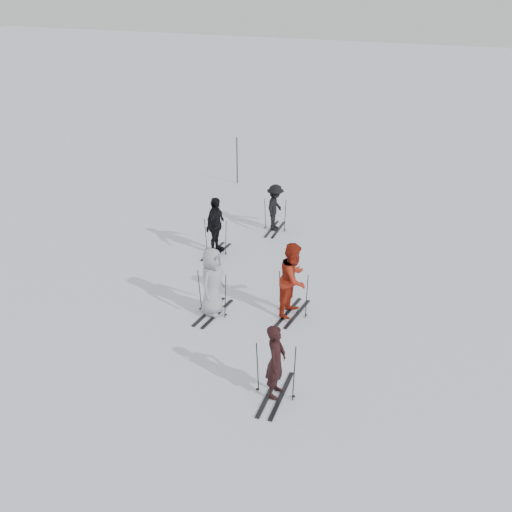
% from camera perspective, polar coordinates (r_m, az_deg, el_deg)
% --- Properties ---
extents(ground, '(120.00, 120.00, 0.00)m').
position_cam_1_polar(ground, '(17.28, -1.22, -4.31)').
color(ground, silver).
rests_on(ground, ground).
extents(skier_near_dark, '(0.44, 0.63, 1.67)m').
position_cam_1_polar(skier_near_dark, '(13.50, 1.77, -9.41)').
color(skier_near_dark, black).
rests_on(skier_near_dark, ground).
extents(skier_red, '(0.81, 1.01, 1.97)m').
position_cam_1_polar(skier_red, '(16.41, 3.36, -2.14)').
color(skier_red, maroon).
rests_on(skier_red, ground).
extents(skier_grey, '(0.63, 0.92, 1.82)m').
position_cam_1_polar(skier_grey, '(16.47, -3.93, -2.35)').
color(skier_grey, '#9CA1A5').
rests_on(skier_grey, ground).
extents(skier_uphill_left, '(0.48, 1.07, 1.80)m').
position_cam_1_polar(skier_uphill_left, '(19.96, -3.63, 2.68)').
color(skier_uphill_left, black).
rests_on(skier_uphill_left, ground).
extents(skier_uphill_far, '(0.65, 1.06, 1.58)m').
position_cam_1_polar(skier_uphill_far, '(21.69, 1.72, 4.28)').
color(skier_uphill_far, black).
rests_on(skier_uphill_far, ground).
extents(skis_near_dark, '(1.84, 1.06, 1.30)m').
position_cam_1_polar(skis_near_dark, '(13.60, 1.76, -10.05)').
color(skis_near_dark, black).
rests_on(skis_near_dark, ground).
extents(skis_red, '(1.73, 1.01, 1.22)m').
position_cam_1_polar(skis_red, '(16.59, 3.33, -3.29)').
color(skis_red, black).
rests_on(skis_red, ground).
extents(skis_grey, '(1.75, 1.01, 1.24)m').
position_cam_1_polar(skis_grey, '(16.61, -3.90, -3.24)').
color(skis_grey, black).
rests_on(skis_grey, ground).
extents(skis_uphill_left, '(1.61, 0.90, 1.15)m').
position_cam_1_polar(skis_uphill_left, '(20.08, -3.60, 1.83)').
color(skis_uphill_left, black).
rests_on(skis_uphill_left, ground).
extents(skis_uphill_far, '(1.63, 0.93, 1.15)m').
position_cam_1_polar(skis_uphill_far, '(21.77, 1.71, 3.75)').
color(skis_uphill_far, black).
rests_on(skis_uphill_far, ground).
extents(piste_marker, '(0.06, 0.06, 1.92)m').
position_cam_1_polar(piste_marker, '(26.42, -1.70, 8.49)').
color(piste_marker, black).
rests_on(piste_marker, ground).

